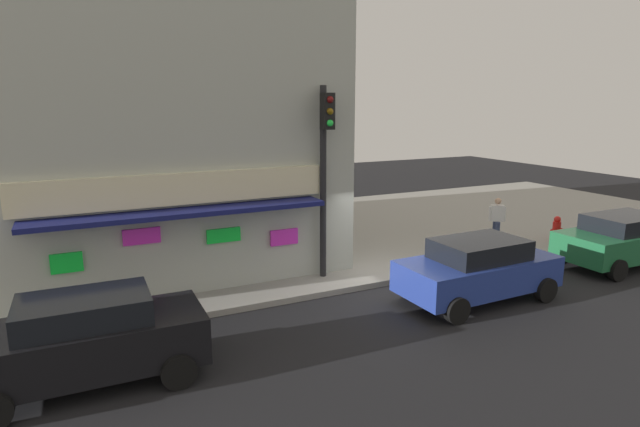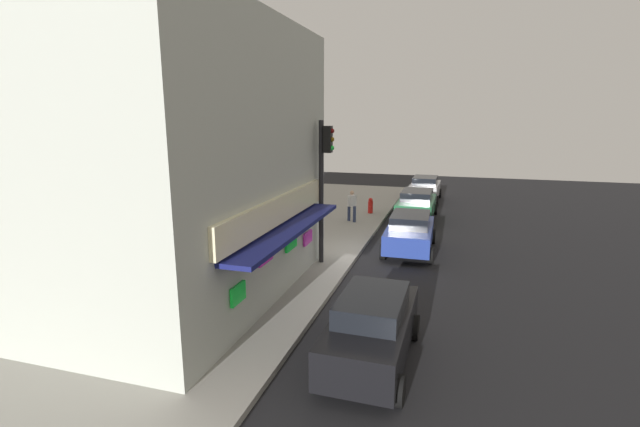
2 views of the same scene
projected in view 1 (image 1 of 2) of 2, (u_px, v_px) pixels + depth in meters
The scene contains 10 objects.
ground_plane at pixel (397, 284), 14.54m from camera, with size 52.90×52.90×0.00m, color black.
sidewalk at pixel (310, 235), 19.61m from camera, with size 35.27×11.59×0.16m, color gray.
corner_building at pixel (147, 126), 16.63m from camera, with size 9.92×10.45×8.23m.
traffic_light at pixel (325, 158), 13.96m from camera, with size 0.32×0.58×5.30m.
fire_hydrant at pixel (557, 229), 18.49m from camera, with size 0.52×0.28×0.88m.
trash_can at pixel (235, 263), 14.41m from camera, with size 0.57×0.57×0.93m, color #2D2D2D.
pedestrian at pixel (497, 219), 17.88m from camera, with size 0.53×0.57×1.64m.
parked_car_black at pixel (87, 339), 9.24m from camera, with size 4.11×1.94×1.67m.
parked_car_blue at pixel (478, 269), 13.23m from camera, with size 4.22×2.10×1.61m.
parked_car_green at pixel (624, 239), 16.11m from camera, with size 4.38×2.13×1.61m.
Camera 1 is at (-7.99, -11.44, 5.02)m, focal length 29.00 mm.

